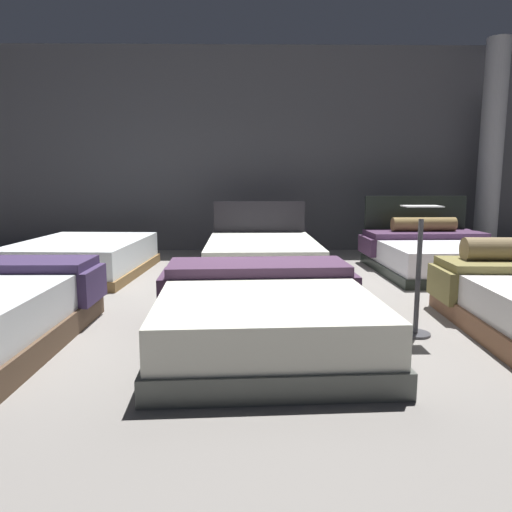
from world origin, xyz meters
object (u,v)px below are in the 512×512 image
at_px(bed_4, 262,257).
at_px(bed_5, 438,254).
at_px(price_sign, 418,286).
at_px(support_pillar, 491,149).
at_px(bed_3, 84,258).
at_px(bed_1, 263,313).

relative_size(bed_4, bed_5, 1.06).
xyz_separation_m(bed_4, price_sign, (1.18, -2.62, 0.18)).
xyz_separation_m(bed_5, support_pillar, (1.45, 1.64, 1.50)).
height_order(price_sign, support_pillar, support_pillar).
bearing_deg(bed_3, bed_5, 4.42).
distance_m(bed_1, support_pillar, 6.17).
bearing_deg(bed_3, price_sign, -33.13).
xyz_separation_m(bed_3, bed_4, (2.37, 0.02, 0.01)).
height_order(bed_3, support_pillar, support_pillar).
relative_size(bed_1, bed_5, 1.00).
xyz_separation_m(bed_1, bed_3, (-2.31, 2.77, -0.01)).
bearing_deg(price_sign, bed_3, 143.78).
relative_size(bed_1, price_sign, 1.98).
height_order(bed_4, price_sign, price_sign).
distance_m(price_sign, support_pillar, 5.28).
xyz_separation_m(price_sign, support_pillar, (2.67, 4.35, 1.34)).
bearing_deg(bed_4, price_sign, -66.57).
distance_m(bed_5, support_pillar, 2.66).
distance_m(bed_1, bed_5, 3.79).
distance_m(bed_1, bed_4, 2.79).
relative_size(bed_5, price_sign, 1.97).
bearing_deg(price_sign, support_pillar, 58.43).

